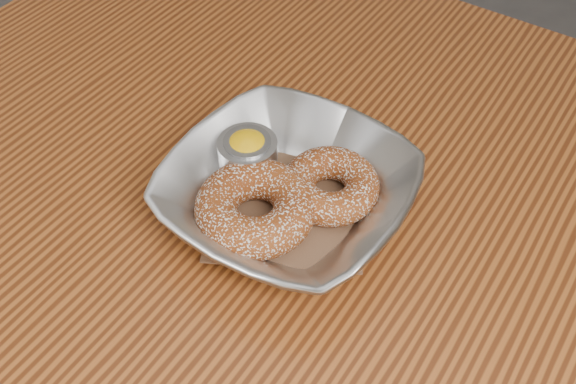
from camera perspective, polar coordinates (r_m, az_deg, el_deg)
The scene contains 6 objects.
table at distance 0.73m, azimuth 7.45°, elevation -7.83°, with size 1.20×0.80×0.75m.
serving_bowl at distance 0.63m, azimuth 0.00°, elevation -0.14°, with size 0.23×0.23×0.06m, color #B4B6BB.
parchment at distance 0.64m, azimuth 0.00°, elevation -1.25°, with size 0.14×0.14×0.00m, color brown.
donut_back at distance 0.64m, azimuth 3.60°, elevation 0.55°, with size 0.09×0.09×0.03m, color maroon.
donut_front at distance 0.62m, azimuth -2.78°, elevation -1.34°, with size 0.11×0.11×0.04m, color maroon.
ramekin at distance 0.66m, azimuth -3.41°, elevation 3.12°, with size 0.06×0.06×0.05m.
Camera 1 is at (0.14, -0.39, 1.25)m, focal length 42.00 mm.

